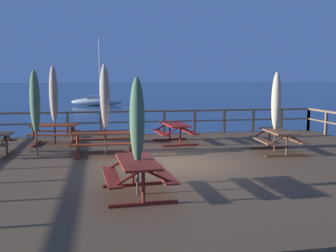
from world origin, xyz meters
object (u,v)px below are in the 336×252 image
Objects in this scene: picnic_table_front_left at (54,130)px; picnic_table_mid_left at (138,170)px; patio_umbrella_tall_back_right at (137,121)px; patio_umbrella_tall_back_left at (105,97)px; picnic_table_front_right at (175,129)px; patio_umbrella_short_mid at (54,94)px; picnic_table_back_right at (278,136)px; patio_umbrella_short_back at (35,102)px; sailboat_distant at (98,101)px; picnic_table_mid_right at (105,138)px; patio_umbrella_tall_front at (276,101)px.

picnic_table_mid_left is at bearing -69.85° from picnic_table_front_left.
patio_umbrella_tall_back_left is (-0.63, 4.49, 0.28)m from patio_umbrella_tall_back_right.
picnic_table_front_right and picnic_table_mid_left have the same top height.
patio_umbrella_tall_back_right is 0.85× the size of patio_umbrella_short_mid.
picnic_table_back_right is 8.08m from patio_umbrella_short_back.
sailboat_distant reaches higher than picnic_table_front_right.
picnic_table_mid_right is 3.01m from picnic_table_front_left.
patio_umbrella_short_back is at bearing 121.45° from picnic_table_mid_left.
sailboat_distant reaches higher than patio_umbrella_short_mid.
picnic_table_back_right and picnic_table_mid_right have the same top height.
patio_umbrella_short_back is 0.36× the size of sailboat_distant.
patio_umbrella_tall_front is 6.43m from patio_umbrella_tall_back_right.
picnic_table_front_right and picnic_table_mid_right have the same top height.
patio_umbrella_short_back is 7.92m from patio_umbrella_tall_front.
patio_umbrella_tall_front is (3.02, -2.40, 1.18)m from picnic_table_front_right.
picnic_table_mid_right is 1.17× the size of picnic_table_front_left.
picnic_table_mid_right is 0.76× the size of patio_umbrella_short_back.
patio_umbrella_short_mid reaches higher than patio_umbrella_tall_back_right.
patio_umbrella_tall_front is at bearing 37.89° from patio_umbrella_tall_back_right.
patio_umbrella_short_mid is at bearing -92.52° from sailboat_distant.
picnic_table_mid_right is at bearing 173.50° from picnic_table_back_right.
patio_umbrella_tall_back_left is 32.75m from sailboat_distant.
patio_umbrella_short_mid reaches higher than patio_umbrella_tall_front.
picnic_table_front_left is 1.36m from patio_umbrella_short_mid.
picnic_table_front_left is at bearing 158.97° from patio_umbrella_tall_front.
patio_umbrella_tall_back_right is at bearing -69.71° from picnic_table_front_left.
patio_umbrella_tall_front is 0.35× the size of sailboat_distant.
sailboat_distant is at bearing 87.48° from patio_umbrella_short_mid.
picnic_table_front_right is 5.33m from patio_umbrella_short_back.
picnic_table_front_left is 0.65× the size of patio_umbrella_short_back.
picnic_table_front_left is at bearing 173.41° from picnic_table_front_right.
picnic_table_front_left is (-2.54, 6.92, -0.00)m from picnic_table_mid_left.
patio_umbrella_tall_front is at bearing -79.31° from sailboat_distant.
patio_umbrella_tall_back_left reaches higher than picnic_table_front_left.
patio_umbrella_tall_back_left is (-2.69, -1.86, 1.34)m from picnic_table_front_right.
patio_umbrella_tall_back_left is at bearing -51.33° from picnic_table_front_left.
patio_umbrella_tall_front is 33.86m from sailboat_distant.
picnic_table_mid_left is 7.37m from picnic_table_front_left.
patio_umbrella_short_back is 5.37m from patio_umbrella_tall_back_right.
patio_umbrella_tall_back_left is at bearing -145.31° from picnic_table_front_right.
patio_umbrella_tall_back_right is (0.00, 0.04, 1.06)m from picnic_table_mid_left.
picnic_table_front_right is 4.63m from picnic_table_front_left.
patio_umbrella_short_mid is (-7.67, 3.08, 1.35)m from picnic_table_back_right.
patio_umbrella_short_back is at bearing -159.91° from picnic_table_front_right.
picnic_table_back_right is at bearing 37.21° from picnic_table_mid_left.
patio_umbrella_short_back is at bearing 178.03° from patio_umbrella_tall_back_left.
sailboat_distant reaches higher than patio_umbrella_short_back.
picnic_table_mid_left is (-2.06, -6.39, -0.00)m from picnic_table_front_right.
patio_umbrella_tall_back_right is at bearing -70.02° from patio_umbrella_short_mid.
patio_umbrella_tall_back_left reaches higher than picnic_table_mid_left.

